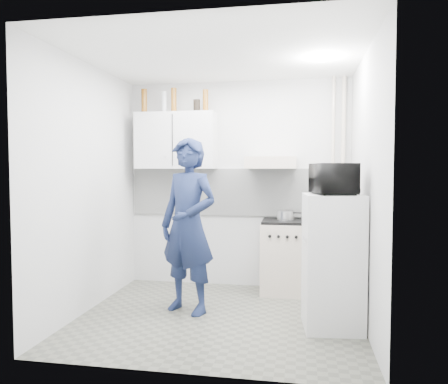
# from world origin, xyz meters

# --- Properties ---
(floor) EXTENTS (2.80, 2.80, 0.00)m
(floor) POSITION_xyz_m (0.00, 0.00, 0.00)
(floor) COLOR #5F5F52
(floor) RESTS_ON ground
(ceiling) EXTENTS (2.80, 2.80, 0.00)m
(ceiling) POSITION_xyz_m (0.00, 0.00, 2.60)
(ceiling) COLOR white
(ceiling) RESTS_ON wall_back
(wall_back) EXTENTS (2.80, 0.00, 2.80)m
(wall_back) POSITION_xyz_m (0.00, 1.25, 1.30)
(wall_back) COLOR silver
(wall_back) RESTS_ON floor
(wall_left) EXTENTS (0.00, 2.60, 2.60)m
(wall_left) POSITION_xyz_m (-1.40, 0.00, 1.30)
(wall_left) COLOR silver
(wall_left) RESTS_ON floor
(wall_right) EXTENTS (0.00, 2.60, 2.60)m
(wall_right) POSITION_xyz_m (1.40, 0.00, 1.30)
(wall_right) COLOR silver
(wall_right) RESTS_ON floor
(person) EXTENTS (0.78, 0.66, 1.82)m
(person) POSITION_xyz_m (-0.35, 0.12, 0.91)
(person) COLOR #162042
(person) RESTS_ON floor
(stove) EXTENTS (0.53, 0.53, 0.85)m
(stove) POSITION_xyz_m (0.60, 1.00, 0.42)
(stove) COLOR beige
(stove) RESTS_ON floor
(fridge) EXTENTS (0.57, 0.57, 1.26)m
(fridge) POSITION_xyz_m (1.10, -0.11, 0.63)
(fridge) COLOR silver
(fridge) RESTS_ON floor
(stove_top) EXTENTS (0.51, 0.51, 0.03)m
(stove_top) POSITION_xyz_m (0.60, 1.00, 0.87)
(stove_top) COLOR black
(stove_top) RESTS_ON stove
(saucepan) EXTENTS (0.20, 0.20, 0.11)m
(saucepan) POSITION_xyz_m (0.62, 1.04, 0.94)
(saucepan) COLOR silver
(saucepan) RESTS_ON stove_top
(microwave) EXTENTS (0.58, 0.45, 0.29)m
(microwave) POSITION_xyz_m (1.10, -0.11, 1.40)
(microwave) COLOR black
(microwave) RESTS_ON fridge
(bottle_a) EXTENTS (0.07, 0.07, 0.31)m
(bottle_a) POSITION_xyz_m (-1.17, 1.07, 2.35)
(bottle_a) COLOR brown
(bottle_a) RESTS_ON upper_cabinet
(bottle_c) EXTENTS (0.06, 0.06, 0.27)m
(bottle_c) POSITION_xyz_m (-0.91, 1.07, 2.33)
(bottle_c) COLOR #B2B7BC
(bottle_c) RESTS_ON upper_cabinet
(bottle_d) EXTENTS (0.07, 0.07, 0.31)m
(bottle_d) POSITION_xyz_m (-0.78, 1.07, 2.35)
(bottle_d) COLOR brown
(bottle_d) RESTS_ON upper_cabinet
(canister_b) EXTENTS (0.08, 0.08, 0.16)m
(canister_b) POSITION_xyz_m (-0.49, 1.07, 2.28)
(canister_b) COLOR black
(canister_b) RESTS_ON upper_cabinet
(bottle_e) EXTENTS (0.07, 0.07, 0.28)m
(bottle_e) POSITION_xyz_m (-0.37, 1.07, 2.34)
(bottle_e) COLOR brown
(bottle_e) RESTS_ON upper_cabinet
(upper_cabinet) EXTENTS (1.00, 0.35, 0.70)m
(upper_cabinet) POSITION_xyz_m (-0.75, 1.07, 1.85)
(upper_cabinet) COLOR silver
(upper_cabinet) RESTS_ON wall_back
(range_hood) EXTENTS (0.60, 0.50, 0.14)m
(range_hood) POSITION_xyz_m (0.45, 1.00, 1.57)
(range_hood) COLOR beige
(range_hood) RESTS_ON wall_back
(backsplash) EXTENTS (2.74, 0.03, 0.60)m
(backsplash) POSITION_xyz_m (0.00, 1.24, 1.20)
(backsplash) COLOR white
(backsplash) RESTS_ON wall_back
(pipe_a) EXTENTS (0.05, 0.05, 2.60)m
(pipe_a) POSITION_xyz_m (1.30, 1.17, 1.30)
(pipe_a) COLOR beige
(pipe_a) RESTS_ON floor
(pipe_b) EXTENTS (0.04, 0.04, 2.60)m
(pipe_b) POSITION_xyz_m (1.18, 1.17, 1.30)
(pipe_b) COLOR beige
(pipe_b) RESTS_ON floor
(ceiling_spot_fixture) EXTENTS (0.10, 0.10, 0.02)m
(ceiling_spot_fixture) POSITION_xyz_m (1.00, 0.20, 2.57)
(ceiling_spot_fixture) COLOR white
(ceiling_spot_fixture) RESTS_ON ceiling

